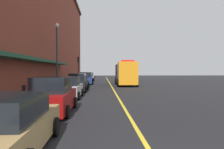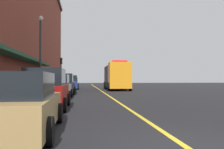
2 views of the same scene
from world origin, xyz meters
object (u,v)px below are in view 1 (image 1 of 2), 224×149
object	(u,v)px
parked_car_7	(90,77)
street_lamp_left	(57,49)
parked_car_6	(88,78)
traffic_light_near	(78,65)
parked_car_3	(78,83)
parked_car_4	(81,81)
parked_car_2	(68,88)
parked_car_1	(53,96)
parked_car_0	(8,126)
utility_truck	(125,74)
parking_meter_0	(83,76)
parking_meter_1	(44,87)
parked_car_5	(86,79)
parking_meter_2	(24,93)
parking_meter_3	(54,84)
parking_meter_4	(71,79)

from	to	relation	value
parked_car_7	street_lamp_left	size ratio (longest dim) A/B	0.68
parked_car_6	traffic_light_near	xyz separation A→B (m)	(-1.31, -4.12, 2.37)
parked_car_3	parked_car_4	world-z (taller)	parked_car_3
parked_car_3	street_lamp_left	xyz separation A→B (m)	(-2.06, -0.49, 3.52)
parked_car_2	parked_car_7	xyz separation A→B (m)	(0.11, 28.12, -0.01)
parked_car_1	parked_car_3	distance (m)	11.38
parked_car_0	parked_car_7	xyz separation A→B (m)	(-0.08, 39.58, 0.04)
utility_truck	parking_meter_0	world-z (taller)	utility_truck
parked_car_3	parked_car_6	distance (m)	17.57
street_lamp_left	parking_meter_1	bearing A→B (deg)	-85.25
parked_car_3	parked_car_5	distance (m)	11.41
parking_meter_1	utility_truck	bearing A→B (deg)	65.59
utility_truck	parking_meter_1	distance (m)	18.22
parked_car_4	parked_car_7	bearing A→B (deg)	-1.71
parked_car_6	parking_meter_0	size ratio (longest dim) A/B	3.14
parked_car_4	utility_truck	bearing A→B (deg)	-60.77
parked_car_0	parked_car_7	world-z (taller)	parked_car_7
parked_car_5	parked_car_4	bearing A→B (deg)	176.15
parked_car_0	utility_truck	world-z (taller)	utility_truck
parking_meter_2	parked_car_0	bearing A→B (deg)	-74.17
parked_car_3	parked_car_6	world-z (taller)	parked_car_3
parked_car_4	utility_truck	size ratio (longest dim) A/B	0.48
parked_car_5	parking_meter_3	size ratio (longest dim) A/B	3.60
parking_meter_1	parked_car_4	bearing A→B (deg)	84.23
parked_car_1	parking_meter_3	bearing A→B (deg)	11.92
parked_car_5	parking_meter_1	xyz separation A→B (m)	(-1.50, -19.12, 0.18)
parked_car_3	parked_car_7	distance (m)	22.74
parked_car_7	parking_meter_0	xyz separation A→B (m)	(-1.41, -0.13, 0.26)
utility_truck	parked_car_4	bearing A→B (deg)	-58.69
parking_meter_4	traffic_light_near	distance (m)	8.20
parked_car_4	parking_meter_1	distance (m)	12.97
parked_car_0	traffic_light_near	size ratio (longest dim) A/B	1.10
parked_car_1	parked_car_5	bearing A→B (deg)	-0.06
parked_car_7	parked_car_5	bearing A→B (deg)	178.74
parked_car_3	parked_car_6	bearing A→B (deg)	0.17
parked_car_6	street_lamp_left	world-z (taller)	street_lamp_left
parked_car_3	parking_meter_3	bearing A→B (deg)	161.71
parking_meter_4	parked_car_5	bearing A→B (deg)	75.70
parked_car_6	traffic_light_near	distance (m)	4.93
parked_car_0	utility_truck	size ratio (longest dim) A/B	0.54
parking_meter_4	street_lamp_left	xyz separation A→B (m)	(-0.60, -6.01, 3.34)
parked_car_1	parking_meter_4	distance (m)	16.97
parking_meter_1	traffic_light_near	xyz separation A→B (m)	(0.06, 21.16, 2.10)
parked_car_6	street_lamp_left	distance (m)	18.52
parking_meter_3	parking_meter_4	bearing A→B (deg)	90.00
parked_car_6	parking_meter_3	world-z (taller)	parked_car_6
parked_car_5	utility_truck	size ratio (longest dim) A/B	0.55
parked_car_2	parking_meter_3	world-z (taller)	parked_car_2
utility_truck	parking_meter_4	world-z (taller)	utility_truck
parked_car_4	parking_meter_3	distance (m)	9.74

